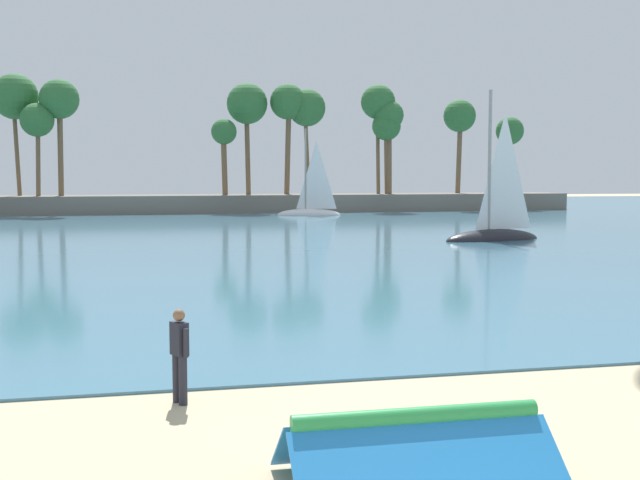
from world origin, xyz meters
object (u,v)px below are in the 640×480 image
folded_kite (416,438)px  sailboat_mid_bay (310,207)px  sailboat_far_left (495,226)px  person_at_waterline (179,353)px

folded_kite → sailboat_mid_bay: sailboat_mid_bay is taller
folded_kite → sailboat_mid_bay: size_ratio=0.40×
sailboat_mid_bay → sailboat_far_left: bearing=-80.9°
folded_kite → sailboat_far_left: 38.49m
folded_kite → person_at_waterline: size_ratio=2.05×
person_at_waterline → sailboat_mid_bay: 61.27m
person_at_waterline → sailboat_far_left: size_ratio=0.18×
sailboat_mid_bay → person_at_waterline: bearing=-104.3°
folded_kite → sailboat_mid_bay: (12.46, 63.92, 0.17)m
person_at_waterline → sailboat_far_left: sailboat_far_left is taller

